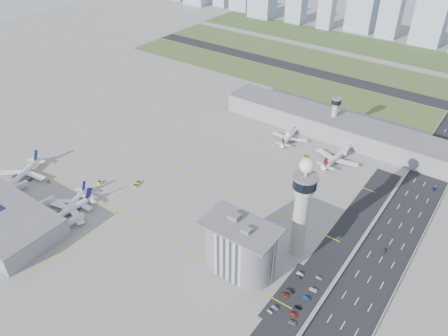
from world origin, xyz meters
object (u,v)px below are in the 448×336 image
Objects in this scene: car_lot_1 at (275,308)px; car_hw_1 at (384,251)px; admin_building at (240,247)px; car_hw_4 at (437,146)px; secondary_tower at (335,113)px; tug_0 at (48,182)px; airplane_far_b at (338,154)px; jet_bridge_far_0 at (293,128)px; tug_5 at (322,150)px; jet_bridge_far_1 at (348,146)px; jet_bridge_near_0 at (8,192)px; car_lot_4 at (299,277)px; car_lot_5 at (300,274)px; jet_bridge_near_2 at (64,227)px; airplane_near_b at (71,201)px; car_lot_10 at (313,290)px; tug_1 at (100,182)px; car_lot_0 at (270,312)px; control_tower at (302,204)px; car_lot_2 at (285,295)px; tug_3 at (138,182)px; car_lot_7 at (293,314)px; car_hw_2 at (434,189)px; airplane_far_a at (290,134)px; jet_bridge_near_1 at (35,209)px; car_lot_9 at (307,298)px; airplane_near_c at (66,209)px; car_lot_8 at (298,307)px; car_lot_6 at (292,323)px; tug_2 at (135,186)px; car_lot_3 at (290,291)px.

car_lot_1 reaches higher than car_hw_1.
car_hw_4 is (57.20, 200.11, -14.71)m from admin_building.
car_lot_1 is at bearing -97.66° from car_hw_4.
secondary_tower is 229.84m from tug_0.
airplane_far_b is 3.01× the size of jet_bridge_far_0.
jet_bridge_far_0 is 5.14× the size of tug_5.
admin_building is 154.50m from jet_bridge_far_1.
jet_bridge_near_0 is 4.16× the size of car_lot_4.
car_lot_5 is at bearing -175.77° from tug_5.
jet_bridge_near_2 reaches higher than car_lot_5.
car_lot_4 is at bearing -160.14° from airplane_far_b.
car_lot_10 is (160.89, 30.80, -4.34)m from airplane_near_b.
car_lot_0 is at bearing 84.46° from tug_1.
secondary_tower reaches higher than tug_1.
jet_bridge_far_0 is 171.40m from car_lot_10.
jet_bridge_near_0 is 4.28× the size of car_lot_0.
jet_bridge_near_0 is at bearing -166.70° from admin_building.
car_lot_0 is (9.88, -46.34, -34.48)m from control_tower.
tug_0 is at bearing 84.00° from car_lot_2.
jet_bridge_near_0 is 4.08× the size of tug_3.
jet_bridge_far_0 is 3.22× the size of car_lot_7.
car_hw_2 is (70.17, -14.34, -2.26)m from jet_bridge_far_1.
tug_1 is at bearing 173.25° from airplane_near_b.
car_hw_1 is (167.34, 98.77, -2.29)m from jet_bridge_near_2.
airplane_far_a is 2.57× the size of jet_bridge_near_1.
admin_building is at bearing 89.84° from tug_1.
car_lot_7 is 13.11m from car_lot_9.
jet_bridge_far_0 is at bearing 164.21° from airplane_near_c.
car_lot_10 is (63.50, -162.91, -18.16)m from secondary_tower.
tug_1 is at bearing -1.88° from jet_bridge_near_1.
tug_3 is (52.66, 36.93, 0.14)m from tug_0.
tug_5 reaches higher than car_lot_1.
airplane_near_b reaches higher than car_hw_1.
jet_bridge_near_2 is at bearing -25.91° from jet_bridge_far_0.
tug_5 is at bearing 13.15° from car_lot_8.
admin_building is at bearing -59.62° from jet_bridge_near_2.
car_lot_6 is 0.93× the size of car_lot_10.
airplane_far_a reaches higher than car_lot_0.
airplane_near_c reaches higher than car_lot_6.
car_lot_8 is at bearing -175.11° from tug_5.
car_lot_1 is (0.92, 3.58, 0.05)m from car_lot_0.
car_lot_2 is at bearing -5.22° from admin_building.
tug_2 reaches higher than car_lot_0.
car_lot_5 is at bearing -1.45° from car_lot_3.
tug_1 is 265.92m from car_hw_4.
airplane_near_c reaches higher than jet_bridge_near_0.
control_tower is 4.61× the size of jet_bridge_far_1.
admin_building is 3.00× the size of jet_bridge_near_1.
car_lot_6 is at bearing -157.44° from car_lot_7.
admin_building is 9.78× the size of car_lot_6.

